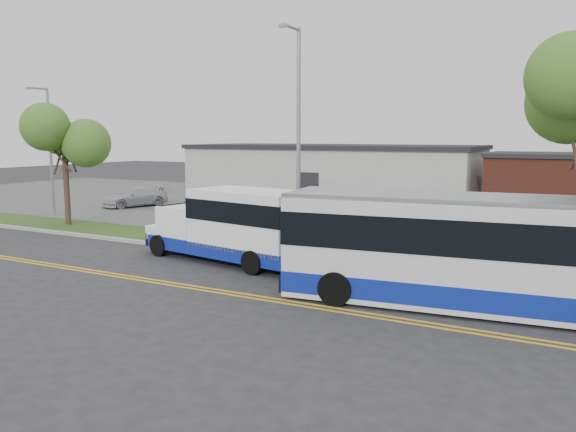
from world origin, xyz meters
The scene contains 18 objects.
ground centered at (0.00, 0.00, 0.00)m, with size 140.00×140.00×0.00m, color #28282B.
lane_line_north centered at (0.00, -3.85, 0.01)m, with size 70.00×0.12×0.01m, color gold.
lane_line_south centered at (0.00, -4.15, 0.01)m, with size 70.00×0.12×0.01m, color gold.
curb centered at (0.00, 1.10, 0.07)m, with size 80.00×0.30×0.15m, color #9E9B93.
verge centered at (0.00, 2.90, 0.05)m, with size 80.00×3.30×0.10m, color #274517.
parking_lot centered at (0.00, 17.00, 0.05)m, with size 80.00×25.00×0.10m, color #4C4C4F.
commercial_building centered at (-6.00, 27.00, 2.18)m, with size 25.40×10.40×4.35m.
brick_wing centered at (10.50, 26.00, 1.96)m, with size 6.30×7.30×3.90m.
tree_west centered at (-12.00, 3.20, 5.12)m, with size 4.40×4.40×6.91m.
streetlight_near centered at (3.00, 2.73, 5.23)m, with size 0.35×1.53×9.50m.
streetlight_far centered at (-16.00, 5.42, 4.48)m, with size 0.35×1.53×8.00m.
shuttle_bus centered at (1.66, -0.03, 1.60)m, with size 8.09×3.75×2.99m.
transit_bus centered at (11.61, -1.80, 1.70)m, with size 12.36×4.14×3.36m.
pedestrian centered at (-2.37, 1.99, 1.01)m, with size 0.66×0.43×1.82m, color black.
parked_car_a centered at (-4.55, 9.79, 0.80)m, with size 1.48×4.26×1.40m, color #A5A8AD.
parked_car_b centered at (-14.53, 11.29, 0.79)m, with size 1.92×4.72×1.37m, color silver.
grocery_bag_left centered at (-2.67, 1.74, 0.26)m, with size 0.32×0.32×0.32m, color white.
grocery_bag_right centered at (-2.07, 2.24, 0.26)m, with size 0.32×0.32×0.32m, color white.
Camera 1 is at (14.08, -18.81, 5.10)m, focal length 35.00 mm.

